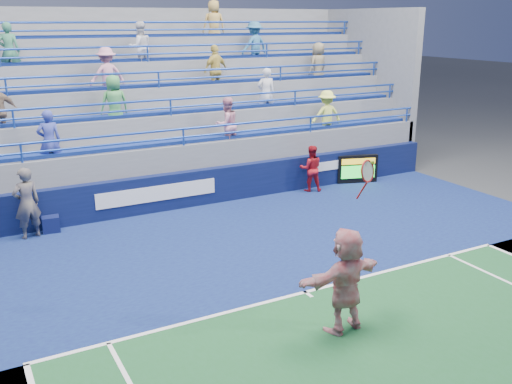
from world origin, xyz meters
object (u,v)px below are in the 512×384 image
serve_speed_board (357,169)px  tennis_player (346,280)px  judge_chair (51,223)px  line_judge (27,203)px  ball_girl (311,169)px

serve_speed_board → tennis_player: 9.96m
judge_chair → line_judge: bearing=-157.8°
serve_speed_board → line_judge: 10.72m
line_judge → tennis_player: bearing=105.8°
line_judge → ball_girl: (8.75, 0.09, -0.18)m
judge_chair → ball_girl: (8.20, -0.13, 0.51)m
judge_chair → ball_girl: ball_girl is taller
judge_chair → serve_speed_board: bearing=-0.5°
serve_speed_board → tennis_player: bearing=-129.3°
serve_speed_board → line_judge: size_ratio=0.75×
tennis_player → line_judge: tennis_player is taller
ball_girl → line_judge: bearing=24.3°
judge_chair → tennis_player: 8.72m
tennis_player → serve_speed_board: bearing=50.7°
tennis_player → ball_girl: size_ratio=2.06×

